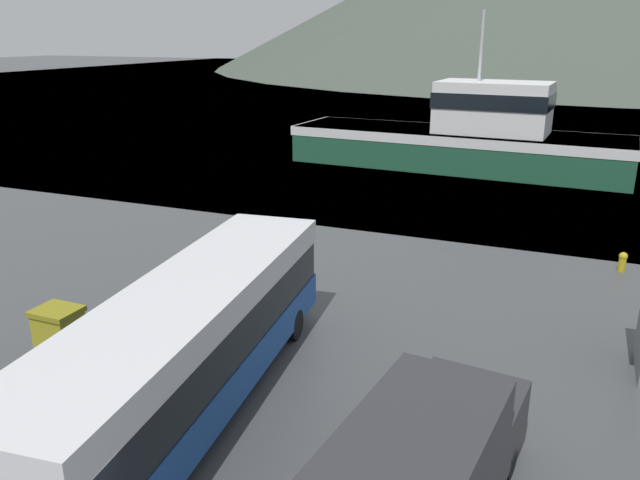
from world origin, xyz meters
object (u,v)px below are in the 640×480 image
Objects in this scene: delivery_van at (425,470)px; storage_bin at (60,332)px; tour_bus at (190,342)px; fishing_boat at (465,137)px.

delivery_van reaches higher than storage_bin.
tour_bus is 6.27m from delivery_van.
tour_bus is 31.07m from fishing_boat.
fishing_boat is at bearing 79.36° from storage_bin.
storage_bin is (-4.86, 0.77, -1.05)m from tour_bus.
tour_bus is 0.54× the size of fishing_boat.
tour_bus reaches higher than delivery_van.
fishing_boat is 15.44× the size of storage_bin.
fishing_boat is at bearing 82.11° from tour_bus.
storage_bin is (-10.86, 2.55, -0.63)m from delivery_van.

